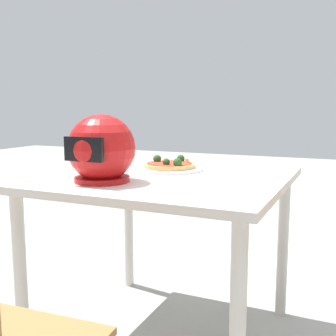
% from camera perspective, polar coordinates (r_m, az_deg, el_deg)
% --- Properties ---
extents(dining_table, '(0.96, 0.94, 0.72)m').
position_cam_1_polar(dining_table, '(1.73, -0.22, -3.86)').
color(dining_table, beige).
rests_on(dining_table, ground).
extents(pizza_plate, '(0.29, 0.29, 0.01)m').
position_cam_1_polar(pizza_plate, '(1.85, 0.21, -0.12)').
color(pizza_plate, white).
rests_on(pizza_plate, dining_table).
extents(pizza, '(0.23, 0.23, 0.05)m').
position_cam_1_polar(pizza, '(1.85, 0.25, 0.48)').
color(pizza, tan).
rests_on(pizza, pizza_plate).
extents(motorcycle_helmet, '(0.25, 0.25, 0.25)m').
position_cam_1_polar(motorcycle_helmet, '(1.57, -9.09, 2.47)').
color(motorcycle_helmet, '#B21414').
rests_on(motorcycle_helmet, dining_table).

